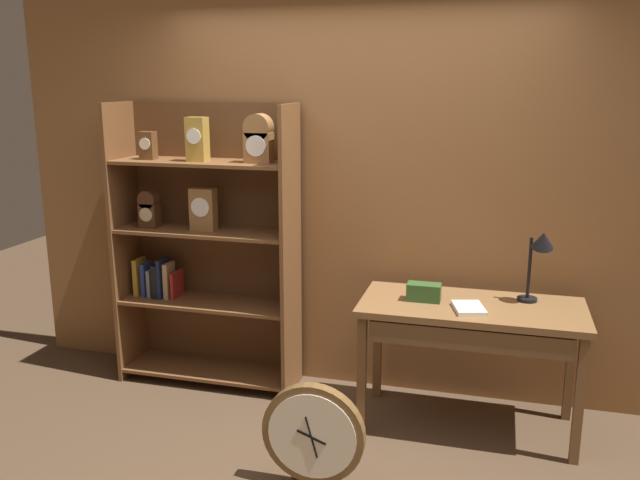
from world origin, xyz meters
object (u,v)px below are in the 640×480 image
object	(u,v)px
open_repair_manual	(469,308)
round_clock_large	(313,436)
workbench	(471,321)
desk_lamp	(540,251)
bookshelf	(206,243)
toolbox_small	(424,292)

from	to	relation	value
open_repair_manual	round_clock_large	size ratio (longest dim) A/B	0.38
workbench	desk_lamp	xyz separation A→B (m)	(0.36, 0.14, 0.41)
bookshelf	toolbox_small	distance (m)	1.52
bookshelf	open_repair_manual	xyz separation A→B (m)	(1.76, -0.34, -0.19)
workbench	round_clock_large	size ratio (longest dim) A/B	2.25
round_clock_large	bookshelf	bearing A→B (deg)	134.36
workbench	desk_lamp	bearing A→B (deg)	21.26
round_clock_large	open_repair_manual	bearing A→B (deg)	46.52
bookshelf	round_clock_large	xyz separation A→B (m)	(1.05, -1.08, -0.69)
toolbox_small	open_repair_manual	size ratio (longest dim) A/B	0.89
bookshelf	desk_lamp	size ratio (longest dim) A/B	4.24
bookshelf	toolbox_small	world-z (taller)	bookshelf
workbench	toolbox_small	bearing A→B (deg)	175.45
workbench	open_repair_manual	bearing A→B (deg)	-99.16
bookshelf	toolbox_small	xyz separation A→B (m)	(1.49, -0.23, -0.15)
open_repair_manual	desk_lamp	bearing A→B (deg)	15.74
toolbox_small	round_clock_large	distance (m)	1.09
round_clock_large	desk_lamp	bearing A→B (deg)	41.93
desk_lamp	open_repair_manual	size ratio (longest dim) A/B	2.04
open_repair_manual	round_clock_large	world-z (taller)	open_repair_manual
workbench	toolbox_small	distance (m)	0.32
open_repair_manual	workbench	bearing A→B (deg)	65.58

